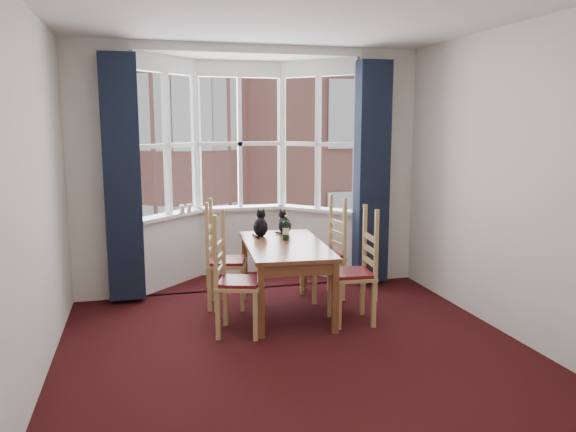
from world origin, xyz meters
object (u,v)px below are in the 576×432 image
object	(u,v)px
dining_table	(285,251)
chair_right_far	(330,256)
chair_left_near	(230,284)
wine_bottle	(286,229)
cat_right	(285,224)
candle_short	(189,209)
chair_left_far	(218,263)
chair_right_near	(361,275)
candle_tall	(182,209)
cat_left	(261,226)

from	to	relation	value
dining_table	chair_right_far	distance (m)	0.72
chair_left_near	wine_bottle	xyz separation A→B (m)	(0.70, 0.64, 0.36)
cat_right	candle_short	size ratio (longest dim) A/B	2.53
dining_table	chair_left_far	world-z (taller)	chair_left_far
chair_left_far	chair_right_near	xyz separation A→B (m)	(1.28, -0.83, 0.00)
wine_bottle	candle_short	bearing A→B (deg)	128.97
chair_left_near	chair_left_far	xyz separation A→B (m)	(0.00, 0.81, 0.00)
chair_left_near	chair_left_far	distance (m)	0.81
dining_table	chair_right_far	world-z (taller)	chair_right_far
chair_right_near	cat_right	distance (m)	1.20
dining_table	chair_right_near	distance (m)	0.82
candle_short	chair_right_far	bearing A→B (deg)	-32.91
dining_table	chair_right_near	size ratio (longest dim) A/B	1.67
candle_tall	cat_right	bearing A→B (deg)	-33.80
chair_right_near	candle_short	world-z (taller)	candle_short
cat_right	candle_tall	size ratio (longest dim) A/B	2.59
cat_left	candle_tall	distance (m)	1.13
dining_table	wine_bottle	distance (m)	0.27
dining_table	chair_left_far	xyz separation A→B (m)	(-0.64, 0.34, -0.16)
chair_right_far	cat_left	xyz separation A→B (m)	(-0.76, 0.11, 0.36)
dining_table	chair_right_near	bearing A→B (deg)	-37.37
chair_right_far	dining_table	bearing A→B (deg)	-149.94
cat_right	candle_tall	xyz separation A→B (m)	(-1.08, 0.72, 0.10)
chair_left_near	candle_short	bearing A→B (deg)	96.82
chair_left_far	cat_left	distance (m)	0.61
dining_table	chair_right_near	xyz separation A→B (m)	(0.64, -0.49, -0.16)
dining_table	candle_tall	size ratio (longest dim) A/B	14.85
cat_left	chair_right_far	bearing A→B (deg)	-8.05
chair_right_far	candle_short	xyz separation A→B (m)	(-1.46, 0.95, 0.45)
chair_left_far	cat_right	world-z (taller)	cat_right
cat_left	candle_tall	xyz separation A→B (m)	(-0.79, 0.81, 0.09)
dining_table	candle_tall	xyz separation A→B (m)	(-0.95, 1.27, 0.29)
chair_right_far	wine_bottle	distance (m)	0.68
chair_left_near	candle_tall	size ratio (longest dim) A/B	8.91
candle_tall	chair_right_near	bearing A→B (deg)	-47.94
cat_right	chair_left_far	bearing A→B (deg)	-165.47
cat_right	candle_tall	world-z (taller)	cat_right
cat_left	wine_bottle	xyz separation A→B (m)	(0.21, -0.29, 0.00)
dining_table	wine_bottle	bearing A→B (deg)	73.40
candle_short	cat_right	bearing A→B (deg)	-37.19
cat_right	dining_table	bearing A→B (deg)	-103.63
cat_right	candle_short	xyz separation A→B (m)	(-0.99, 0.75, 0.11)
wine_bottle	chair_right_far	bearing A→B (deg)	17.75
cat_right	chair_right_near	bearing A→B (deg)	-63.94
cat_left	wine_bottle	distance (m)	0.35
dining_table	chair_right_far	size ratio (longest dim) A/B	1.67
candle_tall	wine_bottle	bearing A→B (deg)	-47.67
chair_right_far	cat_left	bearing A→B (deg)	171.95
chair_left_far	wine_bottle	distance (m)	0.80
cat_left	cat_right	xyz separation A→B (m)	(0.29, 0.09, -0.01)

